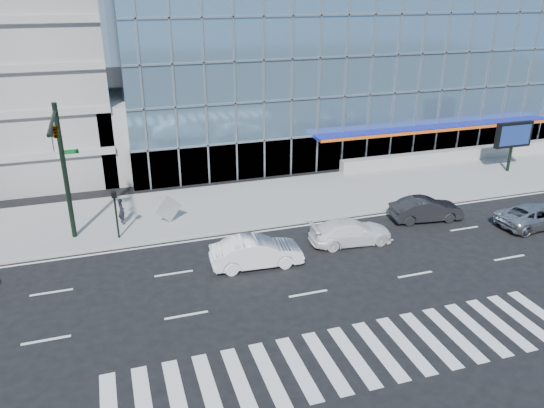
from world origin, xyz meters
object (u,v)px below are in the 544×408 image
at_px(white_sedan, 256,252).
at_px(pedestrian, 121,211).
at_px(white_suv, 351,232).
at_px(tilted_panel, 169,209).
at_px(ped_signal_post, 115,207).
at_px(marquee_sign, 513,136).
at_px(silver_suv, 535,216).
at_px(traffic_signal, 58,145).
at_px(dark_sedan, 426,209).

bearing_deg(white_sedan, pedestrian, 44.36).
distance_m(white_suv, tilted_panel, 11.37).
relative_size(ped_signal_post, white_sedan, 0.61).
height_order(marquee_sign, tilted_panel, marquee_sign).
xyz_separation_m(marquee_sign, silver_suv, (-5.61, -8.99, -2.36)).
distance_m(ped_signal_post, pedestrian, 2.41).
xyz_separation_m(traffic_signal, ped_signal_post, (2.50, 0.37, -4.02)).
xyz_separation_m(dark_sedan, tilted_panel, (-15.72, 4.41, 0.32)).
bearing_deg(silver_suv, marquee_sign, -35.76).
bearing_deg(marquee_sign, ped_signal_post, -174.29).
xyz_separation_m(ped_signal_post, white_suv, (12.89, -4.52, -1.43)).
distance_m(white_suv, white_sedan, 6.07).
distance_m(marquee_sign, tilted_panel, 27.46).
relative_size(marquee_sign, tilted_panel, 3.08).
xyz_separation_m(traffic_signal, white_sedan, (9.38, -5.06, -5.35)).
bearing_deg(traffic_signal, tilted_panel, 17.01).
height_order(traffic_signal, tilted_panel, traffic_signal).
height_order(dark_sedan, tilted_panel, tilted_panel).
xyz_separation_m(dark_sedan, pedestrian, (-18.55, 5.15, 0.23)).
bearing_deg(traffic_signal, ped_signal_post, 8.52).
bearing_deg(dark_sedan, silver_suv, -108.43).
distance_m(traffic_signal, pedestrian, 6.40).
bearing_deg(dark_sedan, tilted_panel, 81.58).
xyz_separation_m(ped_signal_post, marquee_sign, (30.50, 3.05, 0.93)).
height_order(marquee_sign, white_suv, marquee_sign).
bearing_deg(ped_signal_post, silver_suv, -13.43).
relative_size(silver_suv, dark_sedan, 1.11).
distance_m(silver_suv, dark_sedan, 6.66).
relative_size(traffic_signal, ped_signal_post, 2.67).
relative_size(traffic_signal, marquee_sign, 2.00).
bearing_deg(white_suv, marquee_sign, -63.11).
height_order(white_suv, dark_sedan, dark_sedan).
relative_size(traffic_signal, white_suv, 1.64).
relative_size(silver_suv, pedestrian, 3.06).
distance_m(traffic_signal, tilted_panel, 7.81).
relative_size(ped_signal_post, pedestrian, 1.80).
bearing_deg(traffic_signal, pedestrian, 40.99).
xyz_separation_m(marquee_sign, dark_sedan, (-11.61, -6.11, -2.31)).
xyz_separation_m(ped_signal_post, dark_sedan, (18.89, -3.06, -1.39)).
distance_m(white_suv, dark_sedan, 6.18).
bearing_deg(dark_sedan, white_sedan, 108.48).
bearing_deg(ped_signal_post, pedestrian, 80.83).
bearing_deg(silver_suv, white_sedan, 84.60).
bearing_deg(white_suv, pedestrian, 65.84).
distance_m(traffic_signal, white_sedan, 11.93).
bearing_deg(dark_sedan, traffic_signal, 90.11).
distance_m(silver_suv, white_sedan, 18.01).
distance_m(traffic_signal, ped_signal_post, 4.75).
bearing_deg(marquee_sign, tilted_panel, -176.46).
bearing_deg(white_suv, traffic_signal, 78.53).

